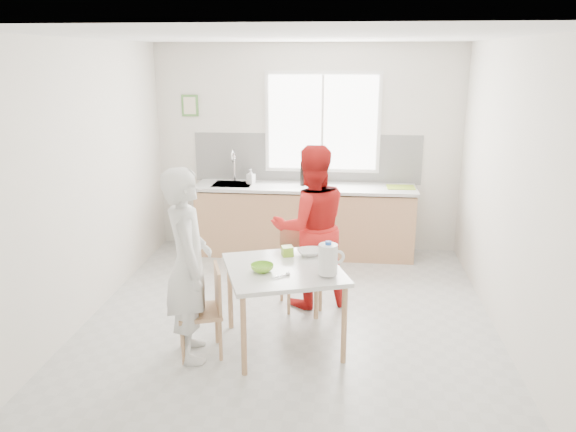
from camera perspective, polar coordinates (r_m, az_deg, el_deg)
name	(u,v)px	position (r m, az deg, el deg)	size (l,w,h in m)	color
ground	(290,319)	(5.71, 0.16, -10.41)	(4.50, 4.50, 0.00)	#B7B7B2
room_shell	(290,157)	(5.19, 0.18, 6.06)	(4.50, 4.50, 4.50)	silver
window	(323,123)	(7.37, 3.53, 9.46)	(1.50, 0.06, 1.30)	white
backsplash	(307,158)	(7.46, 1.93, 5.87)	(3.00, 0.02, 0.65)	white
picture_frame	(190,106)	(7.63, -9.94, 10.99)	(0.22, 0.03, 0.28)	#538E40
kitchen_counter	(304,223)	(7.37, 1.68, -0.71)	(2.84, 0.64, 1.37)	tan
dining_table	(284,275)	(4.98, -0.46, -6.06)	(1.24, 1.24, 0.75)	silver
chair_left	(206,307)	(4.98, -8.31, -9.12)	(0.47, 0.47, 0.80)	tan
chair_far	(299,262)	(5.87, 1.15, -4.70)	(0.50, 0.50, 0.85)	tan
person_white	(188,265)	(4.82, -10.09, -4.93)	(0.61, 0.40, 1.68)	silver
person_red	(311,227)	(5.76, 2.34, -1.11)	(0.82, 0.64, 1.69)	red
bowl_green	(262,268)	(4.86, -2.64, -5.28)	(0.20, 0.20, 0.06)	#7DC72D
bowl_white	(309,252)	(5.24, 2.15, -3.71)	(0.22, 0.22, 0.05)	white
milk_jug	(329,259)	(4.72, 4.14, -4.36)	(0.22, 0.16, 0.29)	white
green_box	(287,251)	(5.21, -0.06, -3.59)	(0.10, 0.10, 0.09)	#8BBF2C
spoon	(280,276)	(4.73, -0.83, -6.14)	(0.01, 0.01, 0.16)	#A5A5AA
cutting_board	(401,187)	(7.27, 11.37, 2.89)	(0.35, 0.25, 0.01)	#94B62A
wine_bottle_a	(303,173)	(7.23, 1.52, 4.37)	(0.07, 0.07, 0.32)	black
wine_bottle_b	(319,173)	(7.28, 3.13, 4.36)	(0.07, 0.07, 0.30)	black
jar_amber	(321,178)	(7.34, 3.39, 3.89)	(0.06, 0.06, 0.16)	olive
soap_bottle	(251,176)	(7.35, -3.79, 4.04)	(0.09, 0.09, 0.19)	#999999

